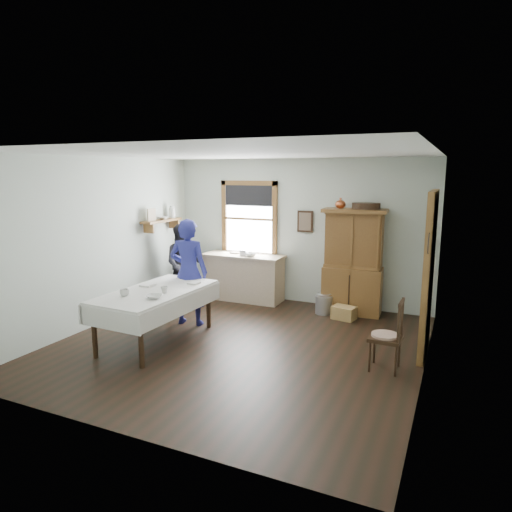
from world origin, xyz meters
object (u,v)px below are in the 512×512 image
(work_counter, at_px, (244,277))
(wicker_basket, at_px, (344,313))
(pail, at_px, (324,305))
(china_hutch, at_px, (353,262))
(woman_blue, at_px, (189,276))
(spindle_chair, at_px, (386,335))
(figure_dark, at_px, (184,266))
(dining_table, at_px, (156,316))

(work_counter, bearing_deg, wicker_basket, -11.09)
(pail, bearing_deg, china_hutch, 29.48)
(china_hutch, height_order, woman_blue, china_hutch)
(spindle_chair, relative_size, figure_dark, 0.67)
(china_hutch, bearing_deg, wicker_basket, -97.80)
(wicker_basket, xyz_separation_m, woman_blue, (-2.25, -1.27, 0.69))
(china_hutch, relative_size, pail, 5.68)
(china_hutch, height_order, pail, china_hutch)
(work_counter, relative_size, china_hutch, 0.85)
(work_counter, relative_size, figure_dark, 1.13)
(dining_table, height_order, woman_blue, woman_blue)
(dining_table, xyz_separation_m, pail, (1.86, 2.31, -0.22))
(spindle_chair, bearing_deg, pail, 126.38)
(wicker_basket, bearing_deg, woman_blue, -150.48)
(dining_table, bearing_deg, woman_blue, 89.21)
(dining_table, bearing_deg, pail, 51.06)
(china_hutch, distance_m, spindle_chair, 2.39)
(pail, relative_size, figure_dark, 0.23)
(spindle_chair, xyz_separation_m, figure_dark, (-4.01, 1.58, 0.23))
(figure_dark, bearing_deg, china_hutch, -20.35)
(spindle_chair, relative_size, pail, 2.85)
(work_counter, relative_size, pail, 4.83)
(wicker_basket, relative_size, woman_blue, 0.23)
(china_hutch, xyz_separation_m, woman_blue, (-2.28, -1.68, -0.12))
(work_counter, relative_size, woman_blue, 0.97)
(dining_table, bearing_deg, wicker_basket, 43.48)
(china_hutch, relative_size, dining_table, 0.95)
(wicker_basket, bearing_deg, spindle_chair, -61.90)
(work_counter, distance_m, wicker_basket, 2.14)
(dining_table, distance_m, pail, 2.98)
(spindle_chair, relative_size, wicker_basket, 2.44)
(work_counter, height_order, figure_dark, figure_dark)
(work_counter, xyz_separation_m, wicker_basket, (2.07, -0.39, -0.34))
(spindle_chair, bearing_deg, work_counter, 146.06)
(dining_table, relative_size, figure_dark, 1.40)
(woman_blue, bearing_deg, spindle_chair, 161.63)
(spindle_chair, height_order, wicker_basket, spindle_chair)
(woman_blue, relative_size, figure_dark, 1.16)
(china_hutch, xyz_separation_m, dining_table, (-2.29, -2.55, -0.53))
(work_counter, height_order, spindle_chair, spindle_chair)
(pail, distance_m, woman_blue, 2.43)
(china_hutch, bearing_deg, spindle_chair, -70.60)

